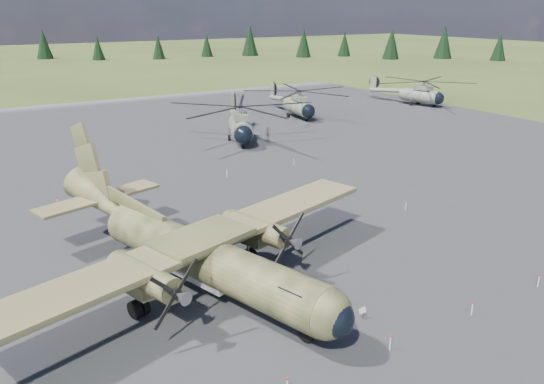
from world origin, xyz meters
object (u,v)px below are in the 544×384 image
helicopter_mid (298,98)px  helicopter_far (421,88)px  helicopter_near (240,116)px  transport_plane (191,246)px

helicopter_mid → helicopter_far: bearing=3.9°
helicopter_near → helicopter_far: 39.87m
transport_plane → helicopter_far: transport_plane is taller
helicopter_near → helicopter_mid: size_ratio=1.16×
transport_plane → helicopter_near: transport_plane is taller
helicopter_near → helicopter_mid: bearing=54.3°
transport_plane → helicopter_mid: (34.60, 39.76, 0.47)m
helicopter_near → helicopter_mid: 17.55m
transport_plane → helicopter_mid: bearing=32.4°
helicopter_mid → transport_plane: bearing=-122.9°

